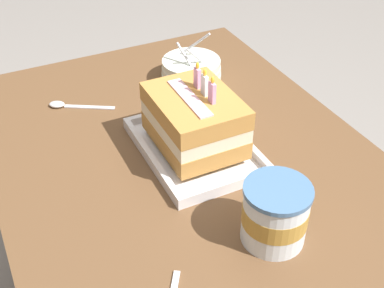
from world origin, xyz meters
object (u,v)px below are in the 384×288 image
at_px(bowl_stack, 191,70).
at_px(birthday_cake, 195,120).
at_px(ice_cream_tub, 275,213).
at_px(serving_spoon_near_tray, 65,105).
at_px(foil_tray, 195,148).

bearing_deg(bowl_stack, birthday_cake, -24.62).
bearing_deg(birthday_cake, ice_cream_tub, 2.73).
bearing_deg(birthday_cake, serving_spoon_near_tray, -145.15).
distance_m(ice_cream_tub, serving_spoon_near_tray, 0.58).
xyz_separation_m(foil_tray, serving_spoon_near_tray, (-0.28, -0.19, -0.00)).
bearing_deg(serving_spoon_near_tray, foil_tray, 34.84).
xyz_separation_m(foil_tray, bowl_stack, (-0.26, 0.12, 0.02)).
distance_m(birthday_cake, ice_cream_tub, 0.26).
relative_size(birthday_cake, ice_cream_tub, 1.76).
relative_size(birthday_cake, serving_spoon_near_tray, 1.39).
xyz_separation_m(birthday_cake, ice_cream_tub, (0.26, 0.01, -0.02)).
bearing_deg(ice_cream_tub, bowl_stack, 168.57).
distance_m(bowl_stack, serving_spoon_near_tray, 0.31).
xyz_separation_m(foil_tray, ice_cream_tub, (0.26, 0.01, 0.05)).
height_order(foil_tray, birthday_cake, birthday_cake).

